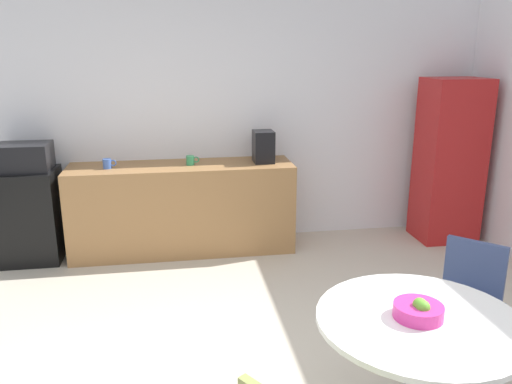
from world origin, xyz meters
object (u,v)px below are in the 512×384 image
object	(u,v)px
round_table	(418,345)
mug_green	(108,164)
mini_fridge	(31,215)
microwave	(24,157)
chair_navy	(469,290)
locker_cabinet	(449,161)
fruit_bowl	(419,310)
coffee_maker	(263,147)
mug_white	(191,160)

from	to	relation	value
round_table	mug_green	bearing A→B (deg)	121.91
mini_fridge	mug_green	world-z (taller)	mug_green
microwave	chair_navy	bearing A→B (deg)	-35.30
locker_cabinet	round_table	bearing A→B (deg)	-121.23
fruit_bowl	coffee_maker	bearing A→B (deg)	95.02
fruit_bowl	mug_green	distance (m)	3.40
microwave	locker_cabinet	bearing A→B (deg)	-1.34
round_table	chair_navy	xyz separation A→B (m)	(0.67, 0.64, -0.07)
round_table	fruit_bowl	distance (m)	0.19
mini_fridge	locker_cabinet	world-z (taller)	locker_cabinet
coffee_maker	fruit_bowl	bearing A→B (deg)	-84.98
round_table	coffee_maker	world-z (taller)	coffee_maker
round_table	fruit_bowl	world-z (taller)	fruit_bowl
locker_cabinet	microwave	bearing A→B (deg)	178.66
mini_fridge	mug_white	bearing A→B (deg)	-0.60
microwave	locker_cabinet	xyz separation A→B (m)	(4.28, -0.10, -0.16)
microwave	round_table	world-z (taller)	microwave
round_table	mug_green	distance (m)	3.42
round_table	chair_navy	bearing A→B (deg)	43.83
mini_fridge	round_table	xyz separation A→B (m)	(2.56, -2.93, 0.15)
mini_fridge	mug_green	xyz separation A→B (m)	(0.76, -0.04, 0.50)
locker_cabinet	mug_white	bearing A→B (deg)	178.24
locker_cabinet	chair_navy	distance (m)	2.45
microwave	mini_fridge	bearing A→B (deg)	0.00
fruit_bowl	mug_white	world-z (taller)	mug_white
round_table	mug_white	bearing A→B (deg)	108.99
mini_fridge	fruit_bowl	distance (m)	3.90
mug_green	coffee_maker	world-z (taller)	coffee_maker
round_table	coffee_maker	distance (m)	2.98
mini_fridge	coffee_maker	xyz separation A→B (m)	(2.29, 0.00, 0.61)
chair_navy	mug_white	world-z (taller)	mug_white
chair_navy	mug_green	bearing A→B (deg)	137.72
locker_cabinet	fruit_bowl	bearing A→B (deg)	-121.42
fruit_bowl	round_table	bearing A→B (deg)	-12.42
mini_fridge	mug_green	size ratio (longest dim) A/B	6.96
round_table	mug_green	xyz separation A→B (m)	(-1.80, 2.89, 0.35)
mug_white	coffee_maker	bearing A→B (deg)	1.28
microwave	chair_navy	distance (m)	4.00
mini_fridge	coffee_maker	world-z (taller)	coffee_maker
microwave	chair_navy	world-z (taller)	microwave
round_table	coffee_maker	bearing A→B (deg)	95.24
microwave	fruit_bowl	xyz separation A→B (m)	(2.55, -2.93, -0.24)
coffee_maker	chair_navy	bearing A→B (deg)	-67.67
chair_navy	coffee_maker	xyz separation A→B (m)	(-0.94, 2.29, 0.54)
chair_navy	mug_white	xyz separation A→B (m)	(-1.68, 2.27, 0.43)
round_table	mug_white	size ratio (longest dim) A/B	7.94
microwave	mug_white	bearing A→B (deg)	-0.60
locker_cabinet	chair_navy	size ratio (longest dim) A/B	2.08
microwave	coffee_maker	size ratio (longest dim) A/B	1.50
mini_fridge	fruit_bowl	xyz separation A→B (m)	(2.55, -2.93, 0.34)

